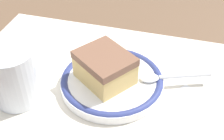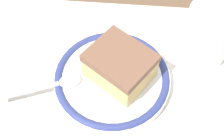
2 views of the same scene
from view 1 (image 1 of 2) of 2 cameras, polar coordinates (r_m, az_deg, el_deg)
The scene contains 7 objects.
ground_plane at distance 0.55m, azimuth -0.97°, elevation -2.35°, with size 2.40×2.40×0.00m, color brown.
placemat at distance 0.55m, azimuth -0.98°, elevation -2.29°, with size 0.55×0.36×0.00m, color beige.
plate at distance 0.54m, azimuth 0.00°, elevation -2.11°, with size 0.18×0.18×0.02m.
cake_slice at distance 0.52m, azimuth -1.50°, elevation 0.52°, with size 0.12×0.11×0.05m.
spoon at distance 0.54m, azimuth 10.05°, elevation -1.29°, with size 0.12×0.06×0.01m.
cup at distance 0.52m, azimuth -17.81°, elevation -1.63°, with size 0.08×0.08×0.10m.
napkin at distance 0.51m, azimuth 15.42°, elevation -8.70°, with size 0.11×0.12×0.00m, color white.
Camera 1 is at (0.12, -0.39, 0.37)m, focal length 48.67 mm.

